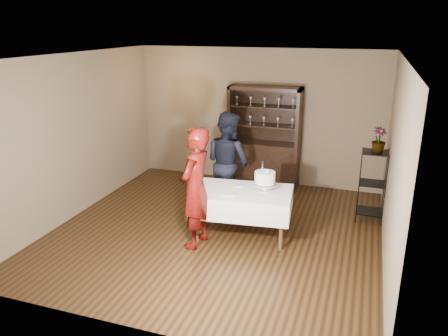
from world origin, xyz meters
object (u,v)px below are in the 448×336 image
at_px(china_hutch, 264,154).
at_px(potted_plant, 379,140).
at_px(man, 228,162).
at_px(cake, 265,179).
at_px(plant_etagere, 372,183).
at_px(woman, 196,188).
at_px(cake_table, 242,201).

bearing_deg(china_hutch, potted_plant, -26.53).
xyz_separation_m(china_hutch, potted_plant, (2.11, -1.05, 0.72)).
height_order(man, cake, man).
height_order(plant_etagere, woman, woman).
height_order(plant_etagere, man, man).
relative_size(china_hutch, potted_plant, 4.98).
bearing_deg(man, cake_table, 148.95).
xyz_separation_m(cake, potted_plant, (1.57, 1.12, 0.46)).
xyz_separation_m(woman, potted_plant, (2.44, 1.72, 0.49)).
bearing_deg(cake_table, man, 120.71).
height_order(woman, man, woman).
relative_size(woman, potted_plant, 4.45).
bearing_deg(cake, man, 137.73).
xyz_separation_m(cake_table, potted_plant, (1.89, 1.22, 0.82)).
relative_size(plant_etagere, woman, 0.67).
xyz_separation_m(woman, cake, (0.87, 0.60, 0.03)).
height_order(china_hutch, plant_etagere, china_hutch).
bearing_deg(man, woman, 116.31).
bearing_deg(plant_etagere, cake_table, -146.70).
relative_size(cake_table, man, 0.90).
height_order(china_hutch, cake, china_hutch).
relative_size(china_hutch, plant_etagere, 1.67).
bearing_deg(potted_plant, china_hutch, 153.47).
bearing_deg(woman, cake, 129.52).
bearing_deg(cake_table, potted_plant, 32.95).
bearing_deg(china_hutch, plant_etagere, -26.83).
distance_m(china_hutch, cake_table, 2.29).
height_order(cake_table, woman, woman).
bearing_deg(china_hutch, cake_table, -84.50).
distance_m(china_hutch, cake, 2.25).
distance_m(plant_etagere, woman, 2.98).
distance_m(woman, cake, 1.06).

